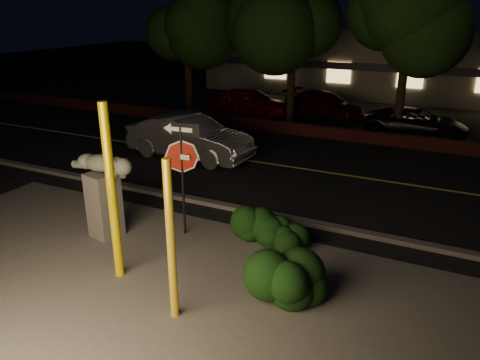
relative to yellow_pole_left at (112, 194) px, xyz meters
name	(u,v)px	position (x,y,z in m)	size (l,w,h in m)	color
ground	(320,146)	(0.95, 11.13, -1.83)	(90.00, 90.00, 0.00)	black
patio	(161,283)	(0.95, 0.13, -1.82)	(14.00, 6.00, 0.02)	#4C4944
road	(295,168)	(0.95, 8.13, -1.82)	(80.00, 8.00, 0.01)	black
lane_marking	(295,167)	(0.95, 8.13, -1.81)	(80.00, 0.12, 0.01)	#C4C14E
curb	(244,210)	(0.95, 4.03, -1.77)	(80.00, 0.25, 0.12)	#4C4944
brick_wall	(330,133)	(0.95, 12.43, -1.58)	(40.00, 0.35, 0.50)	#4E1B19
parking_lot	(359,112)	(0.95, 18.13, -1.82)	(40.00, 12.00, 0.01)	black
building	(389,59)	(0.95, 26.12, 0.17)	(22.00, 10.20, 4.00)	slate
tree_far_a	(186,4)	(-7.05, 14.13, 3.51)	(4.60, 4.60, 7.43)	black
yellow_pole_left	(112,194)	(0.00, 0.00, 0.00)	(0.18, 0.18, 3.66)	yellow
yellow_pole_right	(171,242)	(1.80, -0.65, -0.32)	(0.15, 0.15, 3.01)	gold
signpost	(182,157)	(0.20, 2.22, 0.16)	(0.95, 0.16, 2.80)	black
sculpture	(103,185)	(-1.42, 1.28, -0.49)	(2.03, 0.95, 2.17)	#4C4944
hedge_center	(254,225)	(1.88, 2.61, -1.39)	(1.67, 0.78, 0.87)	black
hedge_right	(278,227)	(2.48, 2.63, -1.35)	(1.47, 0.79, 0.96)	black
hedge_far_right	(291,277)	(3.51, 0.68, -1.28)	(1.58, 0.98, 1.09)	black
silver_sedan	(190,137)	(-2.94, 7.53, -1.05)	(1.65, 4.74, 1.56)	#A2A2A6
parked_car_red	(250,102)	(-3.83, 14.78, -1.11)	(1.70, 4.22, 1.44)	maroon
parked_car_darkred	(324,105)	(-0.46, 16.31, -1.20)	(1.75, 4.30, 1.25)	#3A090D
parked_car_dark	(416,123)	(4.14, 14.41, -1.24)	(1.96, 4.24, 1.18)	black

